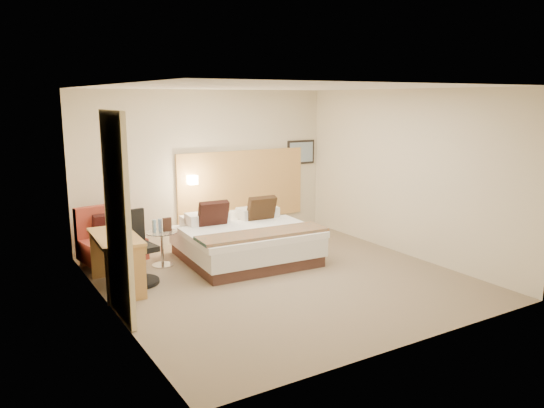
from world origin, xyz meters
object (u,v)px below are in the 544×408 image
lounge_chair (110,242)px  bed (245,241)px  side_table (162,247)px  desk (118,246)px  desk_chair (136,254)px

lounge_chair → bed: bearing=-23.4°
bed → side_table: 1.30m
bed → desk: (-2.09, -0.27, 0.28)m
side_table → bed: bearing=-16.8°
desk → bed: bearing=7.4°
bed → lounge_chair: (-1.92, 0.83, 0.05)m
bed → side_table: bearing=163.2°
lounge_chair → side_table: lounge_chair is taller
lounge_chair → desk: bearing=-98.6°
bed → side_table: (-1.25, 0.38, -0.01)m
bed → lounge_chair: size_ratio=2.12×
bed → lounge_chair: bed is taller
side_table → desk: size_ratio=0.44×
desk_chair → side_table: bearing=44.3°
bed → desk: 2.12m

